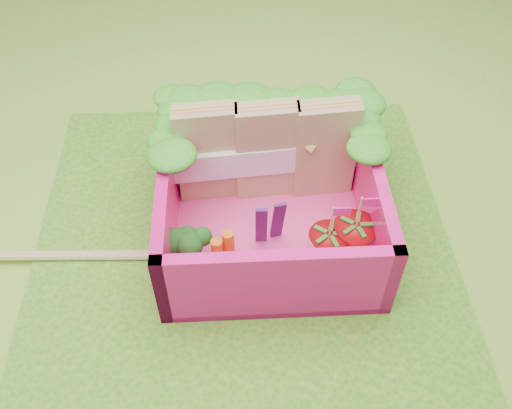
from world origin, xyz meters
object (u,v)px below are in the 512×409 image
(sandwich_stack, at_px, (267,151))
(strawberry_right, at_px, (354,240))
(strawberry_left, at_px, (328,247))
(bento_box, at_px, (270,201))
(broccoli, at_px, (187,243))
(chopsticks, at_px, (68,255))

(sandwich_stack, bearing_deg, strawberry_right, -50.22)
(sandwich_stack, height_order, strawberry_left, sandwich_stack)
(strawberry_left, bearing_deg, strawberry_right, 14.79)
(bento_box, distance_m, strawberry_left, 0.45)
(strawberry_left, bearing_deg, broccoli, 178.18)
(bento_box, bearing_deg, sandwich_stack, 89.21)
(bento_box, bearing_deg, strawberry_left, -42.13)
(sandwich_stack, bearing_deg, strawberry_left, -62.62)
(bento_box, xyz_separation_m, broccoli, (-0.50, -0.27, -0.04))
(strawberry_right, bearing_deg, broccoli, -179.07)
(sandwich_stack, distance_m, broccoli, 0.79)
(strawberry_left, distance_m, strawberry_right, 0.16)
(strawberry_left, height_order, strawberry_right, strawberry_right)
(bento_box, height_order, chopsticks, bento_box)
(bento_box, bearing_deg, chopsticks, -172.70)
(strawberry_left, height_order, chopsticks, strawberry_left)
(bento_box, height_order, broccoli, bento_box)
(broccoli, distance_m, chopsticks, 0.79)
(sandwich_stack, relative_size, strawberry_left, 2.61)
(broccoli, relative_size, strawberry_left, 0.69)
(bento_box, xyz_separation_m, sandwich_stack, (0.00, 0.32, 0.11))
(bento_box, height_order, sandwich_stack, sandwich_stack)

